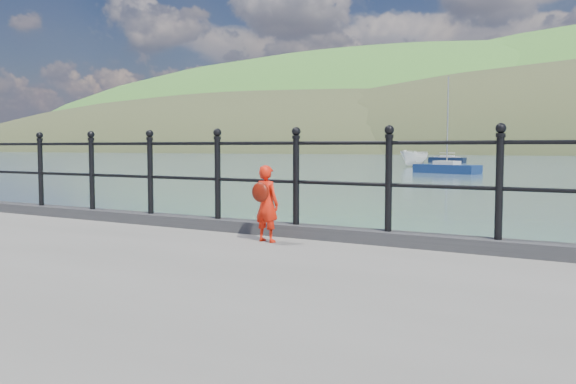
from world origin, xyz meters
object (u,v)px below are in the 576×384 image
Objects in this scene: railing at (255,169)px; launch_white at (414,158)px; sailboat_left at (447,160)px; child at (266,203)px; sailboat_port at (447,169)px.

launch_white is at bearing 107.09° from railing.
child is at bearing -70.03° from sailboat_left.
sailboat_left is at bearing -67.28° from child.
sailboat_left is (-19.74, 75.53, -1.12)m from child.
launch_white is 15.71m from sailboat_port.
sailboat_port reaches higher than sailboat_left.
sailboat_port is (9.59, -33.23, -0.00)m from sailboat_left.
sailboat_left reaches higher than railing.
child is (0.51, -0.55, -0.37)m from railing.
railing is at bearing -70.29° from sailboat_left.
sailboat_port reaches higher than child.
child is at bearing -60.67° from sailboat_port.
child is 58.81m from launch_white.
railing is 42.87m from sailboat_port.
railing is 2.57× the size of sailboat_left.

